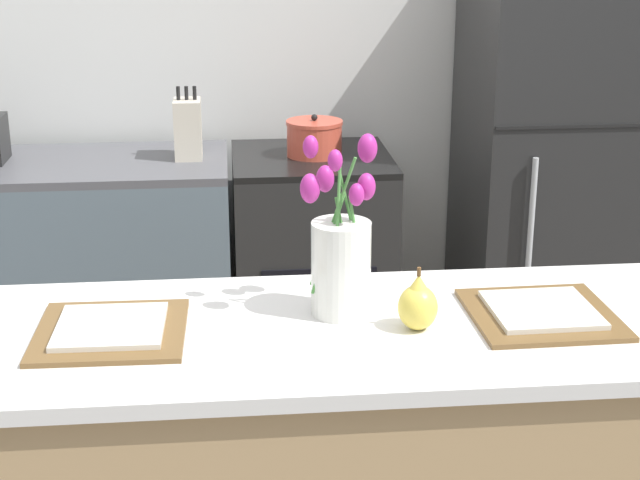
{
  "coord_description": "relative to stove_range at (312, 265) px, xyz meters",
  "views": [
    {
      "loc": [
        -0.22,
        -2.01,
        1.78
      ],
      "look_at": [
        0.0,
        0.25,
        1.01
      ],
      "focal_mm": 55.0,
      "sensor_mm": 36.0,
      "label": 1
    }
  ],
  "objects": [
    {
      "name": "back_wall",
      "position": [
        -0.1,
        0.4,
        0.91
      ],
      "size": [
        5.2,
        0.08,
        2.7
      ],
      "color": "silver",
      "rests_on": "ground_plane"
    },
    {
      "name": "back_counter",
      "position": [
        -1.16,
        0.0,
        0.0
      ],
      "size": [
        1.68,
        0.6,
        0.89
      ],
      "color": "slate",
      "rests_on": "ground_plane"
    },
    {
      "name": "stove_range",
      "position": [
        0.0,
        0.0,
        0.0
      ],
      "size": [
        0.6,
        0.61,
        0.89
      ],
      "color": "black",
      "rests_on": "ground_plane"
    },
    {
      "name": "refrigerator",
      "position": [
        0.95,
        0.0,
        0.4
      ],
      "size": [
        0.68,
        0.67,
        1.69
      ],
      "color": "black",
      "rests_on": "ground_plane"
    },
    {
      "name": "flower_vase",
      "position": [
        -0.07,
        -1.52,
        0.59
      ],
      "size": [
        0.18,
        0.15,
        0.42
      ],
      "color": "silver",
      "rests_on": "kitchen_island"
    },
    {
      "name": "pear_figurine",
      "position": [
        0.09,
        -1.63,
        0.5
      ],
      "size": [
        0.09,
        0.09,
        0.15
      ],
      "color": "#E5CC4C",
      "rests_on": "kitchen_island"
    },
    {
      "name": "plate_setting_left",
      "position": [
        -0.59,
        -1.59,
        0.45
      ],
      "size": [
        0.33,
        0.33,
        0.02
      ],
      "color": "brown",
      "rests_on": "kitchen_island"
    },
    {
      "name": "plate_setting_right",
      "position": [
        0.39,
        -1.59,
        0.45
      ],
      "size": [
        0.33,
        0.33,
        0.02
      ],
      "color": "brown",
      "rests_on": "kitchen_island"
    },
    {
      "name": "cooking_pot",
      "position": [
        0.01,
        -0.0,
        0.51
      ],
      "size": [
        0.21,
        0.21,
        0.16
      ],
      "color": "#CC4C38",
      "rests_on": "stove_range"
    },
    {
      "name": "knife_block",
      "position": [
        -0.46,
        0.01,
        0.55
      ],
      "size": [
        0.1,
        0.14,
        0.27
      ],
      "color": "beige",
      "rests_on": "back_counter"
    }
  ]
}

